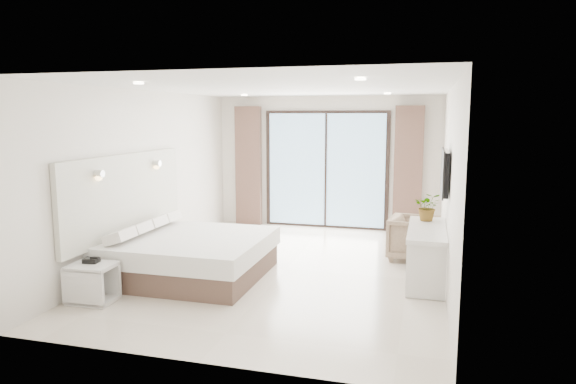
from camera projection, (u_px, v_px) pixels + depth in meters
name	position (u px, v px, depth m)	size (l,w,h in m)	color
ground	(286.00, 269.00, 7.78)	(6.20, 6.20, 0.00)	beige
room_shell	(285.00, 161.00, 8.24)	(4.62, 6.22, 2.72)	silver
bed	(190.00, 255.00, 7.40)	(2.11, 2.01, 0.73)	brown
nightstand	(93.00, 283.00, 6.37)	(0.55, 0.46, 0.48)	silver
phone	(91.00, 260.00, 6.39)	(0.18, 0.14, 0.06)	black
console_desk	(427.00, 242.00, 7.12)	(0.51, 1.63, 0.77)	silver
plant	(428.00, 210.00, 7.54)	(0.38, 0.42, 0.33)	#33662D
armchair	(414.00, 236.00, 8.24)	(0.76, 0.71, 0.78)	#997F64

